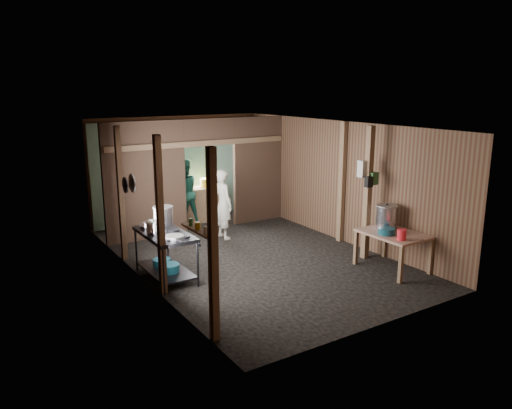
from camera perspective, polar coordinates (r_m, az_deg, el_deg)
floor at (r=10.01m, az=-0.62°, el=-5.91°), size 4.50×7.00×0.00m
ceiling at (r=9.47m, az=-0.66°, el=9.10°), size 4.50×7.00×0.00m
wall_back at (r=12.72m, az=-8.99°, el=4.16°), size 4.50×0.00×2.60m
wall_front at (r=7.02m, az=14.62°, el=-3.72°), size 4.50×0.00×2.60m
wall_left at (r=8.72m, az=-13.31°, el=-0.31°), size 0.00×7.00×2.60m
wall_right at (r=10.99m, az=9.40°, el=2.69°), size 0.00×7.00×2.60m
partition_left at (r=11.05m, az=-12.59°, el=2.60°), size 1.85×0.10×2.60m
partition_right at (r=12.31m, az=0.20°, el=4.02°), size 1.35×0.10×2.60m
partition_header at (r=11.53m, az=-5.41°, el=8.33°), size 1.30×0.10×0.60m
turquoise_panel at (r=12.67m, az=-8.88°, el=3.90°), size 4.40×0.06×2.50m
back_counter at (r=12.52m, az=-6.58°, el=0.01°), size 1.20×0.50×0.85m
wall_clock at (r=12.65m, az=-7.87°, el=6.89°), size 0.20×0.03×0.20m
post_left_a at (r=6.43m, az=-4.96°, el=-4.91°), size 0.10×0.12×2.60m
post_left_b at (r=8.01m, az=-10.94°, el=-1.40°), size 0.10×0.12×2.60m
post_left_c at (r=9.85m, az=-15.25°, el=1.15°), size 0.10×0.12×2.60m
post_right at (r=10.79m, az=9.83°, el=2.48°), size 0.10×0.12×2.60m
post_free at (r=9.79m, az=12.70°, el=1.22°), size 0.12×0.12×2.60m
cross_beam at (r=11.40m, az=-6.39°, el=6.99°), size 4.40×0.12×0.12m
pan_lid_big at (r=9.03m, az=-14.04°, el=2.39°), size 0.03×0.34×0.34m
pan_lid_small at (r=9.42m, az=-14.78°, el=2.18°), size 0.03×0.30×0.30m
wall_shelf at (r=6.84m, az=-6.70°, el=-2.94°), size 0.14×0.80×0.03m
jar_white at (r=6.61m, az=-5.77°, el=-2.92°), size 0.07×0.07×0.10m
jar_yellow at (r=6.82m, az=-6.71°, el=-2.42°), size 0.08×0.08×0.10m
jar_green at (r=7.02m, az=-7.50°, el=-2.00°), size 0.06×0.06×0.10m
bag_white at (r=9.72m, az=12.30°, el=4.04°), size 0.22×0.15×0.32m
bag_green at (r=9.74m, az=13.33°, el=2.93°), size 0.16×0.12×0.24m
bag_black at (r=9.64m, az=12.81°, el=2.54°), size 0.14×0.10×0.20m
gas_range at (r=8.91m, az=-10.33°, el=-5.77°), size 0.73×1.42×0.84m
prep_table at (r=9.55m, az=15.39°, el=-5.16°), size 0.86×1.19×0.70m
stove_pot_large at (r=9.21m, az=-10.60°, el=-1.33°), size 0.45×0.45×0.37m
stove_pot_med at (r=8.75m, az=-11.67°, el=-2.62°), size 0.31×0.31×0.23m
stove_saucepan at (r=9.10m, az=-12.48°, el=-2.36°), size 0.20×0.20×0.10m
frying_pan at (r=8.40m, az=-9.38°, el=-3.70°), size 0.36×0.56×0.07m
blue_tub_front at (r=8.83m, az=-9.90°, el=-7.20°), size 0.34×0.34×0.14m
blue_tub_back at (r=9.15m, az=-10.77°, el=-6.55°), size 0.32×0.32×0.13m
stock_pot at (r=9.64m, az=14.75°, el=-1.43°), size 0.43×0.43×0.47m
wash_basin at (r=9.30m, az=14.75°, el=-2.99°), size 0.36×0.36×0.11m
pink_bucket at (r=9.03m, az=16.38°, el=-3.34°), size 0.18×0.18×0.19m
knife at (r=9.09m, az=17.94°, el=-3.92°), size 0.30×0.12×0.01m
yellow_tub at (r=12.52m, az=-5.56°, el=2.52°), size 0.38×0.38×0.21m
red_cup at (r=12.31m, az=-7.69°, el=2.07°), size 0.11×0.11×0.13m
cook at (r=10.98m, az=-3.76°, el=0.04°), size 0.38×0.57×1.55m
worker_back at (r=12.17m, az=-8.32°, el=1.40°), size 0.82×0.65×1.61m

